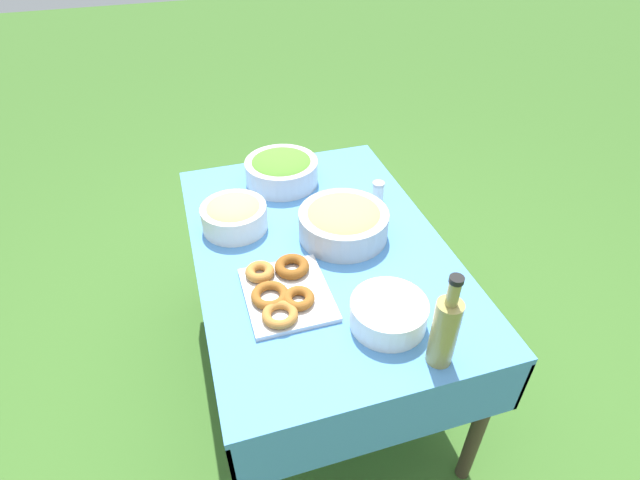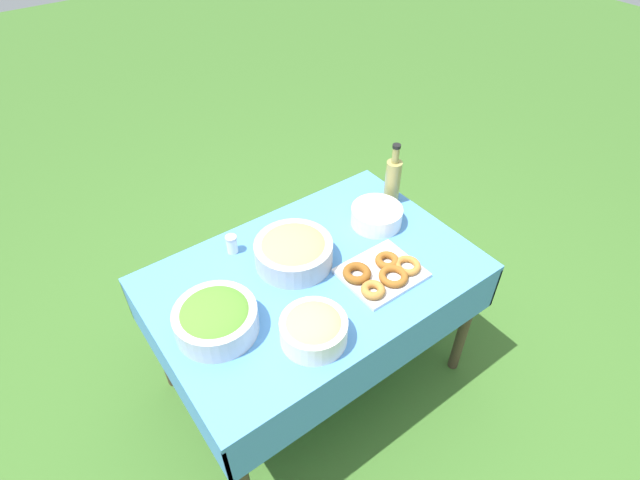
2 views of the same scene
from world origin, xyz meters
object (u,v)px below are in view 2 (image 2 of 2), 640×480
at_px(plate_stack, 377,216).
at_px(bread_bowl, 294,251).
at_px(pasta_bowl, 314,328).
at_px(olive_oil_bottle, 393,180).
at_px(donut_platter, 382,273).
at_px(salad_bowl, 216,318).

relative_size(plate_stack, bread_bowl, 0.71).
distance_m(pasta_bowl, olive_oil_bottle, 0.89).
bearing_deg(pasta_bowl, olive_oil_bottle, 29.73).
relative_size(donut_platter, bread_bowl, 1.06).
height_order(salad_bowl, plate_stack, salad_bowl).
bearing_deg(salad_bowl, donut_platter, -13.22).
height_order(salad_bowl, pasta_bowl, salad_bowl).
bearing_deg(donut_platter, plate_stack, 52.76).
height_order(salad_bowl, olive_oil_bottle, olive_oil_bottle).
xyz_separation_m(donut_platter, bread_bowl, (-0.24, 0.28, 0.04)).
bearing_deg(pasta_bowl, donut_platter, 12.19).
relative_size(olive_oil_bottle, bread_bowl, 0.96).
relative_size(salad_bowl, donut_platter, 0.89).
xyz_separation_m(plate_stack, olive_oil_bottle, (0.16, 0.08, 0.08)).
relative_size(pasta_bowl, plate_stack, 1.05).
bearing_deg(salad_bowl, bread_bowl, 16.76).
xyz_separation_m(salad_bowl, pasta_bowl, (0.26, -0.24, -0.00)).
relative_size(pasta_bowl, olive_oil_bottle, 0.78).
relative_size(donut_platter, olive_oil_bottle, 1.10).
distance_m(plate_stack, olive_oil_bottle, 0.20).
xyz_separation_m(salad_bowl, plate_stack, (0.86, 0.11, -0.02)).
bearing_deg(salad_bowl, olive_oil_bottle, 10.94).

